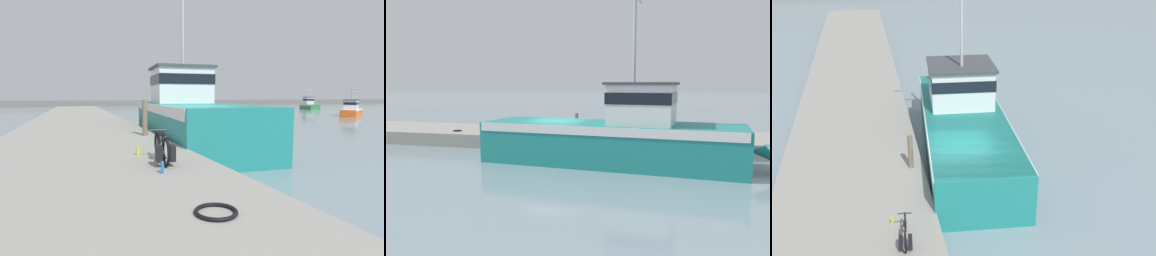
{
  "view_description": "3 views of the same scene",
  "coord_description": "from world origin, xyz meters",
  "views": [
    {
      "loc": [
        -4.33,
        -10.76,
        2.28
      ],
      "look_at": [
        -0.44,
        -0.72,
        1.16
      ],
      "focal_mm": 28.0,
      "sensor_mm": 36.0,
      "label": 1
    },
    {
      "loc": [
        18.16,
        5.86,
        3.8
      ],
      "look_at": [
        -0.29,
        1.1,
        1.53
      ],
      "focal_mm": 35.0,
      "sensor_mm": 36.0,
      "label": 2
    },
    {
      "loc": [
        -3.29,
        -16.5,
        9.72
      ],
      "look_at": [
        0.76,
        2.9,
        1.31
      ],
      "focal_mm": 45.0,
      "sensor_mm": 36.0,
      "label": 3
    }
  ],
  "objects": [
    {
      "name": "bicycle_touring",
      "position": [
        -2.55,
        -4.35,
        1.12
      ],
      "size": [
        0.51,
        1.67,
        0.7
      ],
      "rotation": [
        0.0,
        0.0,
        -0.08
      ],
      "color": "black",
      "rests_on": "dock_pier"
    },
    {
      "name": "ground_plane",
      "position": [
        0.0,
        0.0,
        0.0
      ],
      "size": [
        320.0,
        320.0,
        0.0
      ],
      "primitive_type": "plane",
      "color": "gray"
    },
    {
      "name": "mooring_post",
      "position": [
        -1.87,
        0.61,
        1.48
      ],
      "size": [
        0.2,
        0.2,
        1.37
      ],
      "primitive_type": "cylinder",
      "color": "#756651",
      "rests_on": "dock_pier"
    },
    {
      "name": "water_bottle_on_curb",
      "position": [
        -2.81,
        -5.22,
        0.91
      ],
      "size": [
        0.06,
        0.06,
        0.24
      ],
      "primitive_type": "cylinder",
      "color": "blue",
      "rests_on": "dock_pier"
    },
    {
      "name": "hose_coil",
      "position": [
        -2.72,
        -7.43,
        0.82
      ],
      "size": [
        0.57,
        0.57,
        0.06
      ],
      "primitive_type": "torus",
      "color": "black",
      "rests_on": "dock_pier"
    },
    {
      "name": "fishing_boat_main",
      "position": [
        0.86,
        3.61,
        1.39
      ],
      "size": [
        4.54,
        14.39,
        8.97
      ],
      "rotation": [
        0.0,
        0.0,
        -0.08
      ],
      "color": "teal",
      "rests_on": "ground_plane"
    },
    {
      "name": "dock_pier",
      "position": [
        -4.2,
        0.0,
        0.4
      ],
      "size": [
        5.62,
        80.0,
        0.8
      ],
      "primitive_type": "cube",
      "color": "gray",
      "rests_on": "ground_plane"
    },
    {
      "name": "water_bottle_by_bike",
      "position": [
        -2.89,
        -3.2,
        0.91
      ],
      "size": [
        0.08,
        0.08,
        0.23
      ],
      "primitive_type": "cylinder",
      "color": "yellow",
      "rests_on": "dock_pier"
    }
  ]
}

